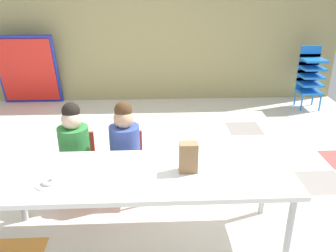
# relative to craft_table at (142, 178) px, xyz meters

# --- Properties ---
(ground_plane) EXTENTS (6.14, 5.33, 0.02)m
(ground_plane) POSITION_rel_craft_table_xyz_m (-0.05, 0.74, -0.56)
(ground_plane) COLOR silver
(back_wall) EXTENTS (6.14, 0.10, 2.48)m
(back_wall) POSITION_rel_craft_table_xyz_m (-0.06, 3.41, 0.69)
(back_wall) COLOR tan
(back_wall) RESTS_ON ground_plane
(craft_table) EXTENTS (2.15, 0.70, 0.59)m
(craft_table) POSITION_rel_craft_table_xyz_m (0.00, 0.00, 0.00)
(craft_table) COLOR white
(craft_table) RESTS_ON ground_plane
(seated_child_near_camera) EXTENTS (0.33, 0.33, 0.92)m
(seated_child_near_camera) POSITION_rel_craft_table_xyz_m (-0.59, 0.58, 0.01)
(seated_child_near_camera) COLOR red
(seated_child_near_camera) RESTS_ON ground_plane
(seated_child_middle_seat) EXTENTS (0.33, 0.33, 0.92)m
(seated_child_middle_seat) POSITION_rel_craft_table_xyz_m (-0.16, 0.58, 0.01)
(seated_child_middle_seat) COLOR red
(seated_child_middle_seat) RESTS_ON ground_plane
(kid_chair_blue_stack) EXTENTS (0.32, 0.30, 0.92)m
(kid_chair_blue_stack) POSITION_rel_craft_table_xyz_m (2.43, 2.87, -0.03)
(kid_chair_blue_stack) COLOR blue
(kid_chair_blue_stack) RESTS_ON ground_plane
(folded_activity_table) EXTENTS (0.90, 0.29, 1.09)m
(folded_activity_table) POSITION_rel_craft_table_xyz_m (-1.80, 3.21, -0.01)
(folded_activity_table) COLOR #1E33BF
(folded_activity_table) RESTS_ON ground_plane
(paper_bag_brown) EXTENTS (0.13, 0.09, 0.22)m
(paper_bag_brown) POSITION_rel_craft_table_xyz_m (0.33, 0.01, 0.16)
(paper_bag_brown) COLOR #9E754C
(paper_bag_brown) RESTS_ON craft_table
(paper_plate_near_edge) EXTENTS (0.18, 0.18, 0.01)m
(paper_plate_near_edge) POSITION_rel_craft_table_xyz_m (-0.62, -0.12, 0.05)
(paper_plate_near_edge) COLOR white
(paper_plate_near_edge) RESTS_ON craft_table
(donut_powdered_on_plate) EXTENTS (0.10, 0.10, 0.03)m
(donut_powdered_on_plate) POSITION_rel_craft_table_xyz_m (-0.62, -0.12, 0.07)
(donut_powdered_on_plate) COLOR white
(donut_powdered_on_plate) RESTS_ON craft_table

